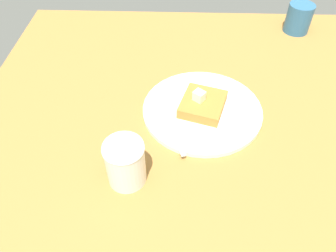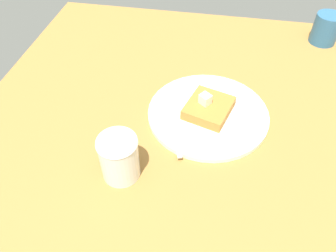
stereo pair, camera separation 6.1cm
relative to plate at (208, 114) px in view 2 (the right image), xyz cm
name	(u,v)px [view 2 (the right image)]	position (x,y,z in cm)	size (l,w,h in cm)	color
table_surface	(205,137)	(-5.29, -0.08, -1.65)	(98.60, 98.60, 2.10)	olive
plate	(208,114)	(0.00, 0.00, 0.00)	(25.22, 25.22, 1.08)	white
toast_slice_center	(208,108)	(0.00, 0.00, 1.62)	(9.39, 8.58, 2.27)	#B26F2E
butter_pat_primary	(205,99)	(0.12, 0.83, 3.82)	(2.14, 1.92, 2.14)	#F8ECCB
fork	(173,123)	(-4.61, 6.70, 0.66)	(15.63, 6.43, 0.36)	silver
syrup_jar	(119,159)	(-17.45, 13.79, 3.43)	(6.99, 6.99, 8.70)	#482007
coffee_mug	(326,28)	(34.41, -27.69, 3.31)	(9.49, 6.87, 7.77)	#2C5E86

